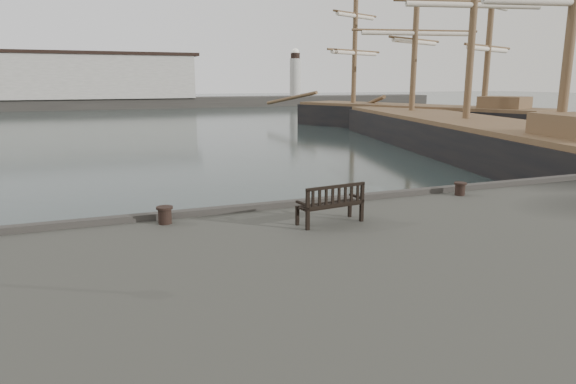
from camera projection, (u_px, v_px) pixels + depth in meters
name	position (u px, v px, depth m)	size (l,w,h in m)	color
ground	(291.00, 253.00, 16.22)	(400.00, 400.00, 0.00)	black
breakwater	(88.00, 86.00, 97.26)	(140.00, 9.50, 12.20)	#383530
bench	(330.00, 211.00, 13.79)	(1.91, 0.88, 1.06)	black
bollard_left	(165.00, 215.00, 13.78)	(0.45, 0.45, 0.47)	black
bollard_right	(460.00, 189.00, 17.22)	(0.41, 0.41, 0.44)	black
tall_ship_main	(464.00, 143.00, 38.84)	(15.71, 38.51, 28.33)	black
tall_ship_far	(411.00, 123.00, 56.33)	(17.21, 28.67, 24.55)	black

